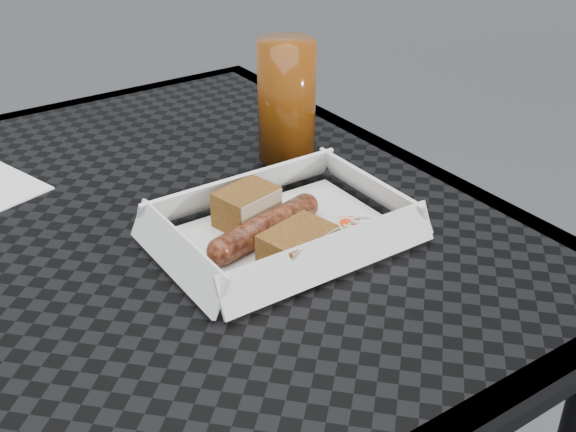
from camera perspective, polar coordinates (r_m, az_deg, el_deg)
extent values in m
cube|color=black|center=(0.77, -14.32, -1.98)|extent=(0.80, 0.80, 0.01)
cube|color=black|center=(1.11, -21.67, 6.52)|extent=(0.80, 0.03, 0.03)
cube|color=black|center=(0.95, 7.97, 4.53)|extent=(0.03, 0.80, 0.03)
cylinder|color=black|center=(1.36, -4.10, -4.60)|extent=(0.03, 0.03, 0.73)
cube|color=white|center=(0.73, -0.44, -1.58)|extent=(0.22, 0.15, 0.00)
cylinder|color=brown|center=(0.72, -1.81, -0.92)|extent=(0.12, 0.05, 0.03)
sphere|color=brown|center=(0.76, 1.38, 0.79)|extent=(0.03, 0.03, 0.03)
sphere|color=brown|center=(0.68, -5.35, -2.80)|extent=(0.03, 0.03, 0.03)
cube|color=brown|center=(0.75, -3.29, 0.75)|extent=(0.07, 0.06, 0.04)
cube|color=brown|center=(0.68, 0.74, -2.43)|extent=(0.08, 0.06, 0.03)
cylinder|color=#FE3C0B|center=(0.74, 5.12, -1.07)|extent=(0.02, 0.02, 0.00)
torus|color=white|center=(0.74, 5.89, -1.06)|extent=(0.02, 0.02, 0.00)
cube|color=#B2D17F|center=(0.75, 5.68, -0.75)|extent=(0.02, 0.02, 0.00)
cylinder|color=#642D08|center=(0.88, -0.10, 9.08)|extent=(0.07, 0.07, 0.15)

